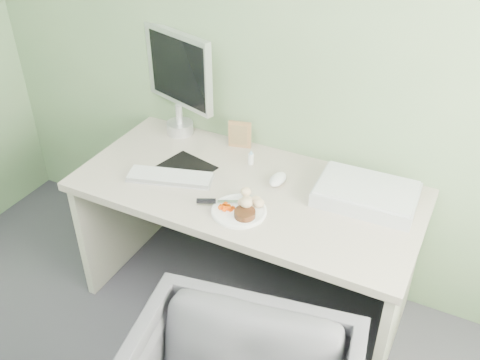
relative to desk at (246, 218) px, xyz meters
The scene contains 14 objects.
wall_back 0.89m from the desk, 90.00° to the left, with size 3.50×3.50×0.00m, color gray.
desk is the anchor object (origin of this frame).
plate 0.27m from the desk, 73.65° to the right, with size 0.24×0.24×0.01m, color white.
steak 0.32m from the desk, 65.88° to the right, with size 0.09×0.09×0.03m, color black.
potato_pile 0.27m from the desk, 61.07° to the right, with size 0.11×0.08×0.06m, color tan.
carrot_heap 0.30m from the desk, 87.93° to the right, with size 0.05×0.05×0.03m, color #EF4A05.
steak_knife 0.29m from the desk, 107.84° to the right, with size 0.20×0.11×0.02m.
mousepad 0.38m from the desk, behind, with size 0.25×0.22×0.00m, color black.
keyboard 0.42m from the desk, 162.87° to the right, with size 0.39×0.12×0.02m, color white.
computer_mouse 0.25m from the desk, 37.97° to the left, with size 0.07×0.12×0.04m, color white.
photo_frame 0.44m from the desk, 121.87° to the left, with size 0.12×0.01×0.15m, color olive.
eyedrop_bottle 0.29m from the desk, 110.19° to the left, with size 0.03×0.03×0.08m.
scanner 0.58m from the desk, 14.91° to the left, with size 0.43×0.29×0.07m, color silver.
monitor 0.80m from the desk, 149.99° to the left, with size 0.45×0.19×0.55m.
Camera 1 is at (0.88, -0.19, 2.15)m, focal length 40.00 mm.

